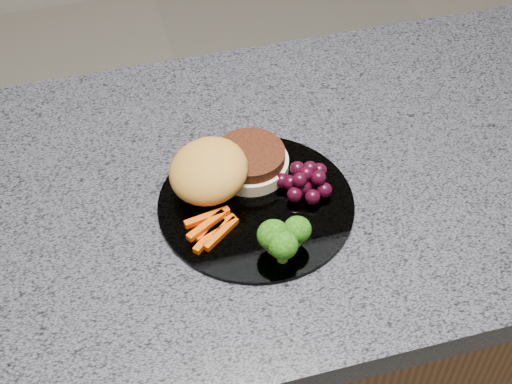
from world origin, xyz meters
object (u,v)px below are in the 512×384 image
(island_cabinet, at_px, (307,344))
(plate, at_px, (256,204))
(grape_bunch, at_px, (306,181))
(burger, at_px, (224,170))

(island_cabinet, bearing_deg, plate, -158.41)
(plate, height_order, grape_bunch, grape_bunch)
(plate, bearing_deg, island_cabinet, 21.59)
(island_cabinet, xyz_separation_m, burger, (-0.14, 0.00, 0.50))
(burger, distance_m, grape_bunch, 0.11)
(island_cabinet, distance_m, burger, 0.52)
(burger, bearing_deg, grape_bunch, -45.63)
(burger, bearing_deg, plate, -79.93)
(plate, distance_m, burger, 0.06)
(island_cabinet, xyz_separation_m, grape_bunch, (-0.04, -0.04, 0.49))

